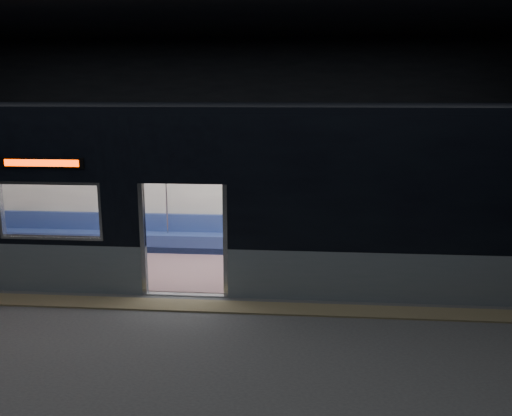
# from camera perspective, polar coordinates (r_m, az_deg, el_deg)

# --- Properties ---
(station_floor) EXTENTS (24.00, 14.00, 0.01)m
(station_floor) POSITION_cam_1_polar(r_m,az_deg,el_deg) (9.04, -8.83, -11.55)
(station_floor) COLOR #47494C
(station_floor) RESTS_ON ground
(station_envelope) EXTENTS (24.00, 14.00, 5.00)m
(station_envelope) POSITION_cam_1_polar(r_m,az_deg,el_deg) (8.26, -9.69, 12.39)
(station_envelope) COLOR black
(station_envelope) RESTS_ON station_floor
(tactile_strip) EXTENTS (22.80, 0.50, 0.03)m
(tactile_strip) POSITION_cam_1_polar(r_m,az_deg,el_deg) (9.52, -8.05, -10.11)
(tactile_strip) COLOR #8C7F59
(tactile_strip) RESTS_ON station_floor
(metro_car) EXTENTS (18.00, 3.04, 3.35)m
(metro_car) POSITION_cam_1_polar(r_m,az_deg,el_deg) (10.90, -6.04, 2.87)
(metro_car) COLOR gray
(metro_car) RESTS_ON station_floor
(passenger) EXTENTS (0.38, 0.65, 1.32)m
(passenger) POSITION_cam_1_polar(r_m,az_deg,el_deg) (12.22, 17.74, -1.72)
(passenger) COLOR black
(passenger) RESTS_ON metro_car
(handbag) EXTENTS (0.31, 0.27, 0.14)m
(handbag) POSITION_cam_1_polar(r_m,az_deg,el_deg) (12.04, 17.71, -2.48)
(handbag) COLOR black
(handbag) RESTS_ON passenger
(transit_map) EXTENTS (1.02, 0.03, 0.66)m
(transit_map) POSITION_cam_1_polar(r_m,az_deg,el_deg) (12.42, 18.55, 1.76)
(transit_map) COLOR white
(transit_map) RESTS_ON metro_car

